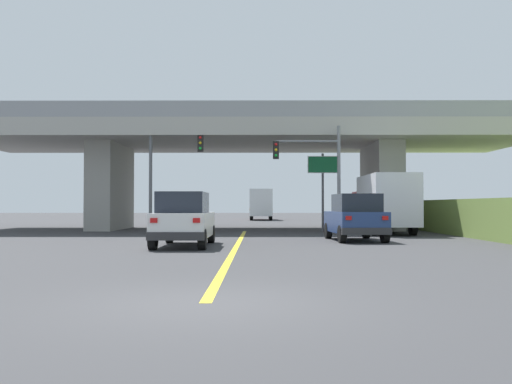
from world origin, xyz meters
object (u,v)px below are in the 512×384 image
box_truck (384,203)px  traffic_signal_farside (168,163)px  suv_lead (184,219)px  highway_sign (323,173)px  suv_crossing (355,217)px  traffic_signal_nearside (317,166)px  semi_truck_distant (261,204)px

box_truck → traffic_signal_farside: bearing=179.0°
suv_lead → highway_sign: size_ratio=1.03×
suv_lead → box_truck: size_ratio=0.64×
box_truck → highway_sign: (-3.06, 2.65, 1.79)m
suv_crossing → highway_sign: (-0.37, 9.12, 2.44)m
suv_crossing → box_truck: box_truck is taller
box_truck → traffic_signal_nearside: 4.28m
highway_sign → semi_truck_distant: bearing=97.9°
semi_truck_distant → box_truck: bearing=-76.9°
suv_crossing → traffic_signal_nearside: 6.65m
suv_lead → box_truck: box_truck is taller
box_truck → suv_crossing: bearing=-112.5°
suv_lead → traffic_signal_nearside: traffic_signal_nearside is taller
box_truck → semi_truck_distant: size_ratio=1.13×
suv_lead → traffic_signal_farside: 10.72m
suv_crossing → box_truck: bearing=64.1°
suv_lead → semi_truck_distant: bearing=85.5°
box_truck → traffic_signal_nearside: bearing=-172.7°
suv_crossing → highway_sign: size_ratio=0.94×
box_truck → semi_truck_distant: 29.35m
suv_lead → traffic_signal_nearside: bearing=57.9°
suv_lead → traffic_signal_farside: (-2.26, 10.09, 2.86)m
highway_sign → suv_lead: bearing=-117.8°
traffic_signal_farside → suv_crossing: bearing=-35.9°
box_truck → traffic_signal_farside: (-11.91, 0.20, 2.21)m
suv_crossing → highway_sign: 9.45m
traffic_signal_farside → highway_sign: size_ratio=1.31×
traffic_signal_nearside → traffic_signal_farside: size_ratio=0.96×
suv_lead → suv_crossing: size_ratio=1.10×
box_truck → highway_sign: highway_sign is taller
suv_lead → traffic_signal_farside: bearing=102.6°
box_truck → highway_sign: size_ratio=1.61×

